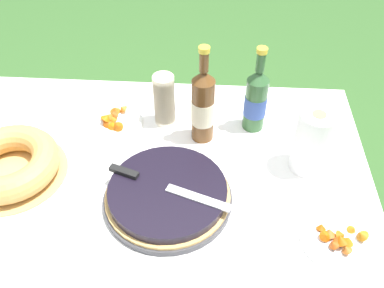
% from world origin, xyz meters
% --- Properties ---
extents(ground_plane, '(16.00, 16.00, 0.00)m').
position_xyz_m(ground_plane, '(0.00, 0.00, 0.00)').
color(ground_plane, '#335B28').
extents(garden_table, '(1.55, 0.94, 0.70)m').
position_xyz_m(garden_table, '(0.00, 0.00, 0.63)').
color(garden_table, brown).
rests_on(garden_table, ground_plane).
extents(tablecloth, '(1.56, 0.95, 0.10)m').
position_xyz_m(tablecloth, '(0.00, 0.00, 0.69)').
color(tablecloth, white).
rests_on(tablecloth, garden_table).
extents(berry_tart, '(0.37, 0.37, 0.06)m').
position_xyz_m(berry_tart, '(0.16, -0.11, 0.73)').
color(berry_tart, '#38383D').
rests_on(berry_tart, tablecloth).
extents(serving_knife, '(0.36, 0.15, 0.01)m').
position_xyz_m(serving_knife, '(0.14, -0.10, 0.76)').
color(serving_knife, silver).
rests_on(serving_knife, berry_tart).
extents(bundt_cake, '(0.34, 0.34, 0.09)m').
position_xyz_m(bundt_cake, '(-0.33, -0.03, 0.75)').
color(bundt_cake, tan).
rests_on(bundt_cake, tablecloth).
extents(cup_stack, '(0.07, 0.07, 0.19)m').
position_xyz_m(cup_stack, '(0.12, 0.25, 0.80)').
color(cup_stack, beige).
rests_on(cup_stack, tablecloth).
extents(cider_bottle_green, '(0.07, 0.07, 0.31)m').
position_xyz_m(cider_bottle_green, '(0.42, 0.24, 0.82)').
color(cider_bottle_green, '#2D562D').
rests_on(cider_bottle_green, tablecloth).
extents(cider_bottle_amber, '(0.08, 0.08, 0.34)m').
position_xyz_m(cider_bottle_amber, '(0.25, 0.18, 0.83)').
color(cider_bottle_amber, brown).
rests_on(cider_bottle_amber, tablecloth).
extents(snack_plate_near, '(0.20, 0.20, 0.05)m').
position_xyz_m(snack_plate_near, '(0.63, -0.21, 0.71)').
color(snack_plate_near, white).
rests_on(snack_plate_near, tablecloth).
extents(snack_plate_left, '(0.21, 0.21, 0.06)m').
position_xyz_m(snack_plate_left, '(-0.07, 0.22, 0.71)').
color(snack_plate_left, white).
rests_on(snack_plate_left, tablecloth).
extents(paper_towel_roll, '(0.11, 0.11, 0.21)m').
position_xyz_m(paper_towel_roll, '(0.58, 0.06, 0.81)').
color(paper_towel_roll, white).
rests_on(paper_towel_roll, tablecloth).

